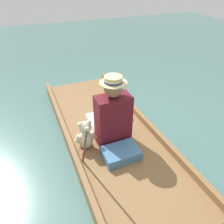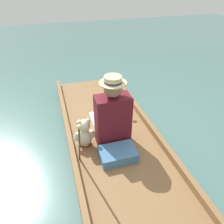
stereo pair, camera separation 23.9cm
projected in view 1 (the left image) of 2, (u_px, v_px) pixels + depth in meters
name	position (u px, v px, depth m)	size (l,w,h in m)	color
ground_plane	(108.00, 136.00, 3.06)	(16.00, 16.00, 0.00)	#476B66
punt_boat	(108.00, 133.00, 3.02)	(1.16, 3.22, 0.19)	brown
seat_cushion	(121.00, 153.00, 2.54)	(0.42, 0.30, 0.11)	teal
seated_person	(111.00, 116.00, 2.67)	(0.41, 0.73, 0.90)	white
teddy_bear	(85.00, 136.00, 2.60)	(0.28, 0.17, 0.40)	beige
wine_glass	(126.00, 112.00, 3.21)	(0.07, 0.07, 0.13)	silver
walking_cane	(85.00, 144.00, 2.13)	(0.04, 0.35, 0.72)	brown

